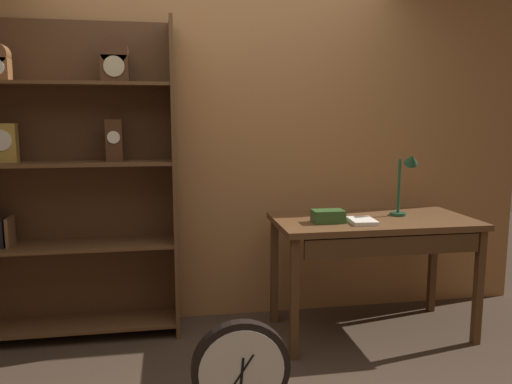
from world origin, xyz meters
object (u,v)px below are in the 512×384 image
Objects in this scene: bookshelf at (61,182)px; desk_lamp at (406,177)px; toolbox_small at (328,216)px; round_clock_large at (241,372)px; workbench at (374,232)px; open_repair_manual at (362,221)px.

bookshelf reaches higher than desk_lamp.
desk_lamp is 2.23× the size of toolbox_small.
toolbox_small is at bearing -13.19° from bookshelf.
bookshelf is at bearing 166.81° from toolbox_small.
desk_lamp is at bearing 35.89° from round_clock_large.
workbench reaches higher than round_clock_large.
bookshelf reaches higher than round_clock_large.
open_repair_manual is (0.22, -0.05, -0.03)m from toolbox_small.
workbench is 2.96× the size of desk_lamp.
desk_lamp is at bearing 10.93° from toolbox_small.
bookshelf is at bearing 172.87° from desk_lamp.
desk_lamp is (0.25, 0.07, 0.37)m from workbench.
toolbox_small is at bearing -172.15° from workbench.
workbench is at bearing -9.77° from bookshelf.
workbench is 6.15× the size of open_repair_manual.
open_repair_manual is at bearing -12.61° from toolbox_small.
round_clock_large is (-1.30, -0.94, -0.83)m from desk_lamp.
bookshelf is 2.14m from workbench.
toolbox_small is at bearing 49.66° from round_clock_large.
toolbox_small is 0.93× the size of open_repair_manual.
open_repair_manual is (-0.13, -0.10, 0.10)m from workbench.
desk_lamp is 0.49m from open_repair_manual.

